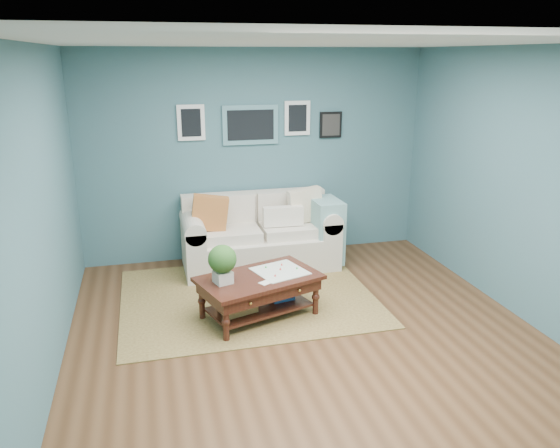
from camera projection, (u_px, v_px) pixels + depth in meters
name	position (u px, v px, depth m)	size (l,w,h in m)	color
room_shell	(311.00, 201.00, 4.84)	(5.00, 5.02, 2.70)	brown
area_rug	(248.00, 297.00, 6.11)	(2.76, 2.21, 0.01)	brown
loveseat	(266.00, 235.00, 6.95)	(1.97, 0.89, 1.01)	beige
coffee_table	(253.00, 285.00, 5.53)	(1.36, 1.04, 0.84)	black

